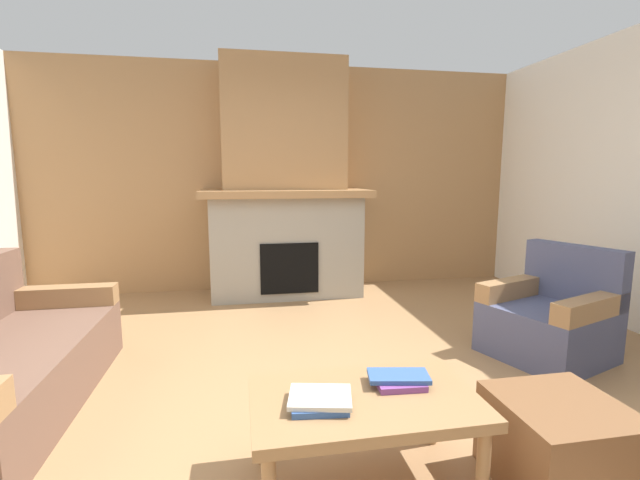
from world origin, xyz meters
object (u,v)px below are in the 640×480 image
Objects in this scene: fireplace at (285,195)px; armchair at (551,319)px; coffee_table at (365,407)px; ottoman at (559,444)px.

armchair is at bearing -50.02° from fireplace.
coffee_table reaches higher than ottoman.
ottoman is (-0.97, -1.28, -0.09)m from armchair.
coffee_table is 0.89m from ottoman.
fireplace reaches higher than ottoman.
ottoman is at bearing -76.02° from fireplace.
fireplace is 5.19× the size of ottoman.
fireplace is 3.70m from ottoman.
fireplace is 2.98m from armchair.
armchair is at bearing 52.96° from ottoman.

